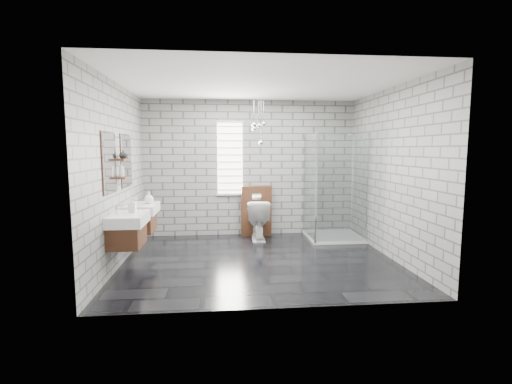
{
  "coord_description": "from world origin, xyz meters",
  "views": [
    {
      "loc": [
        -0.6,
        -5.64,
        1.73
      ],
      "look_at": [
        -0.02,
        0.35,
        1.04
      ],
      "focal_mm": 26.0,
      "sensor_mm": 36.0,
      "label": 1
    }
  ],
  "objects": [
    {
      "name": "soap_bottle_b",
      "position": [
        -1.76,
        0.51,
        0.95
      ],
      "size": [
        0.15,
        0.15,
        0.19
      ],
      "primitive_type": "imported",
      "rotation": [
        0.0,
        0.0,
        -0.02
      ],
      "color": "#B2B2B2",
      "rests_on": "vanity_right"
    },
    {
      "name": "flush_plate",
      "position": [
        0.12,
        1.6,
        0.8
      ],
      "size": [
        0.18,
        0.01,
        0.12
      ],
      "primitive_type": "cube",
      "color": "silver",
      "rests_on": "cistern_panel"
    },
    {
      "name": "vase",
      "position": [
        -2.02,
        0.01,
        1.66
      ],
      "size": [
        0.13,
        0.13,
        0.12
      ],
      "primitive_type": "imported",
      "rotation": [
        0.0,
        0.0,
        0.12
      ],
      "color": "#B2B2B2",
      "rests_on": "shelf_upper"
    },
    {
      "name": "vanity_right",
      "position": [
        -1.91,
        0.44,
        0.76
      ],
      "size": [
        0.47,
        0.7,
        1.57
      ],
      "color": "#4A2916",
      "rests_on": "wall_left"
    },
    {
      "name": "shelf_lower",
      "position": [
        -2.03,
        -0.05,
        1.32
      ],
      "size": [
        0.14,
        0.3,
        0.03
      ],
      "primitive_type": "cube",
      "color": "#4A2916",
      "rests_on": "wall_left"
    },
    {
      "name": "shower_enclosure",
      "position": [
        1.5,
        1.18,
        0.5
      ],
      "size": [
        1.0,
        1.0,
        2.03
      ],
      "color": "white",
      "rests_on": "floor"
    },
    {
      "name": "soap_bottle_c",
      "position": [
        -2.02,
        -0.12,
        1.44
      ],
      "size": [
        0.1,
        0.1,
        0.21
      ],
      "primitive_type": "imported",
      "rotation": [
        0.0,
        0.0,
        0.32
      ],
      "color": "#B2B2B2",
      "rests_on": "shelf_lower"
    },
    {
      "name": "toilet",
      "position": [
        0.12,
        1.37,
        0.38
      ],
      "size": [
        0.45,
        0.77,
        0.77
      ],
      "primitive_type": "imported",
      "rotation": [
        0.0,
        0.0,
        3.11
      ],
      "color": "white",
      "rests_on": "floor"
    },
    {
      "name": "window",
      "position": [
        -0.4,
        1.78,
        1.55
      ],
      "size": [
        0.56,
        0.05,
        1.48
      ],
      "color": "white",
      "rests_on": "wall_back"
    },
    {
      "name": "vanity_left",
      "position": [
        -1.91,
        -0.48,
        0.76
      ],
      "size": [
        0.47,
        0.7,
        1.57
      ],
      "color": "#4A2916",
      "rests_on": "wall_left"
    },
    {
      "name": "wall_left",
      "position": [
        -2.11,
        0.0,
        1.35
      ],
      "size": [
        0.02,
        3.6,
        2.7
      ],
      "primitive_type": "cube",
      "color": "gray",
      "rests_on": "floor"
    },
    {
      "name": "wall_front",
      "position": [
        0.0,
        -1.81,
        1.35
      ],
      "size": [
        4.2,
        0.02,
        2.7
      ],
      "primitive_type": "cube",
      "color": "gray",
      "rests_on": "floor"
    },
    {
      "name": "shelf_upper",
      "position": [
        -2.03,
        -0.05,
        1.58
      ],
      "size": [
        0.14,
        0.3,
        0.03
      ],
      "primitive_type": "cube",
      "color": "#4A2916",
      "rests_on": "wall_left"
    },
    {
      "name": "floor",
      "position": [
        0.0,
        0.0,
        -0.01
      ],
      "size": [
        4.2,
        3.6,
        0.02
      ],
      "primitive_type": "cube",
      "color": "black",
      "rests_on": "ground"
    },
    {
      "name": "pendant_cluster",
      "position": [
        0.12,
        1.37,
        2.12
      ],
      "size": [
        0.28,
        0.23,
        0.89
      ],
      "color": "silver",
      "rests_on": "ceiling"
    },
    {
      "name": "cistern_panel",
      "position": [
        0.12,
        1.7,
        0.5
      ],
      "size": [
        0.6,
        0.2,
        1.0
      ],
      "primitive_type": "cube",
      "color": "#4A2916",
      "rests_on": "floor"
    },
    {
      "name": "ceiling",
      "position": [
        0.0,
        0.0,
        2.71
      ],
      "size": [
        4.2,
        3.6,
        0.02
      ],
      "primitive_type": "cube",
      "color": "white",
      "rests_on": "wall_back"
    },
    {
      "name": "wall_back",
      "position": [
        0.0,
        1.81,
        1.35
      ],
      "size": [
        4.2,
        0.02,
        2.7
      ],
      "primitive_type": "cube",
      "color": "gray",
      "rests_on": "floor"
    },
    {
      "name": "wall_right",
      "position": [
        2.11,
        0.0,
        1.35
      ],
      "size": [
        0.02,
        3.6,
        2.7
      ],
      "primitive_type": "cube",
      "color": "gray",
      "rests_on": "floor"
    },
    {
      "name": "soap_bottle_a",
      "position": [
        -1.83,
        -0.37,
        0.96
      ],
      "size": [
        0.1,
        0.1,
        0.21
      ],
      "primitive_type": "imported",
      "rotation": [
        0.0,
        0.0,
        -0.05
      ],
      "color": "#B2B2B2",
      "rests_on": "vanity_left"
    }
  ]
}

